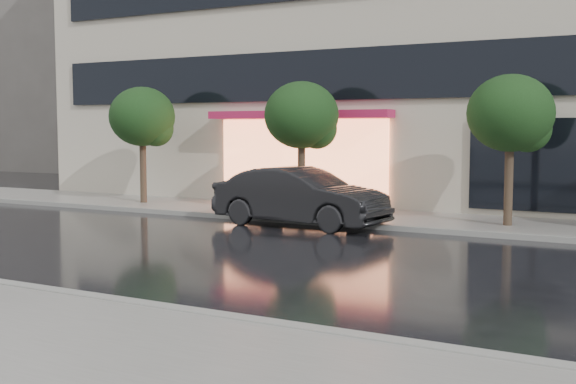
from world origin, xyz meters
The scene contains 10 objects.
ground centered at (0.00, 0.00, 0.00)m, with size 120.00×120.00×0.00m, color black.
sidewalk_near centered at (0.00, -3.25, 0.06)m, with size 60.00×4.50×0.12m, color slate.
sidewalk_far centered at (0.00, 10.25, 0.06)m, with size 60.00×3.50×0.12m, color slate.
curb_near centered at (0.00, -1.00, 0.07)m, with size 60.00×0.25×0.14m, color gray.
curb_far centered at (0.00, 8.50, 0.07)m, with size 60.00×0.25×0.14m, color gray.
bg_building_left centered at (-28.00, 26.00, 6.00)m, with size 14.00×10.00×12.00m, color #59544F.
tree_far_west centered at (-8.94, 10.03, 2.92)m, with size 2.20×2.20×3.99m.
tree_mid_west centered at (-2.94, 10.03, 2.92)m, with size 2.20×2.20×3.99m.
tree_mid_east centered at (3.06, 10.03, 2.92)m, with size 2.20×2.20×3.99m.
parked_car centered at (-2.03, 8.05, 0.79)m, with size 1.66×4.77×1.57m, color black.
Camera 1 is at (6.84, -8.92, 2.63)m, focal length 45.00 mm.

